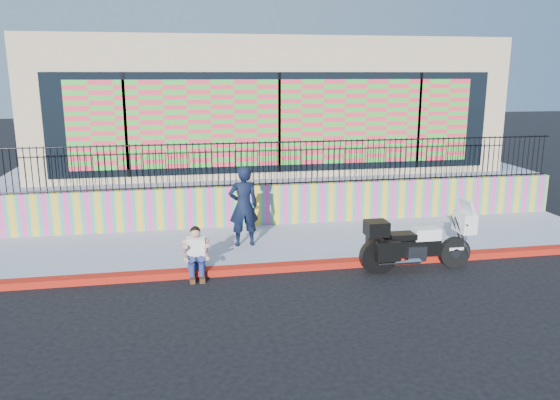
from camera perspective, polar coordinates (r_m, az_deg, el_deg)
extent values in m
plane|color=black|center=(12.19, 3.45, -7.15)|extent=(90.00, 90.00, 0.00)
cube|color=#AA0C0D|center=(12.17, 3.46, -6.82)|extent=(16.00, 0.30, 0.15)
cube|color=#8C92A8|center=(13.69, 1.80, -4.51)|extent=(16.00, 3.00, 0.15)
cube|color=#EF3F96|center=(15.03, 0.53, -0.42)|extent=(16.00, 0.20, 1.10)
cube|color=#8C92A8|center=(19.97, -2.26, 2.74)|extent=(16.00, 10.00, 1.25)
cube|color=tan|center=(19.47, -2.24, 10.26)|extent=(14.00, 8.00, 4.00)
cube|color=black|center=(15.54, -0.08, 8.07)|extent=(12.60, 0.04, 2.80)
cube|color=#FC384D|center=(15.51, -0.06, 8.06)|extent=(11.48, 0.02, 2.40)
cylinder|color=black|center=(12.73, 17.77, -5.24)|extent=(0.70, 0.15, 0.70)
cylinder|color=black|center=(12.00, 10.16, -5.91)|extent=(0.70, 0.15, 0.70)
cube|color=black|center=(12.28, 14.13, -4.78)|extent=(1.00, 0.29, 0.36)
cube|color=silver|center=(12.29, 13.87, -5.27)|extent=(0.42, 0.36, 0.32)
cube|color=white|center=(12.28, 15.01, -3.41)|extent=(0.58, 0.34, 0.25)
cube|color=black|center=(12.06, 12.60, -3.68)|extent=(0.58, 0.36, 0.13)
cube|color=white|center=(12.63, 18.74, -2.21)|extent=(0.32, 0.55, 0.44)
cube|color=silver|center=(12.57, 19.02, -0.72)|extent=(0.19, 0.48, 0.36)
cube|color=black|center=(11.79, 10.05, -2.93)|extent=(0.46, 0.44, 0.32)
cube|color=black|center=(11.69, 11.23, -5.28)|extent=(0.51, 0.19, 0.42)
cube|color=black|center=(12.25, 10.15, -4.38)|extent=(0.51, 0.19, 0.42)
cube|color=white|center=(12.70, 17.80, -4.79)|extent=(0.34, 0.17, 0.06)
imported|color=black|center=(13.04, -3.84, -0.64)|extent=(0.74, 0.51, 1.95)
cube|color=navy|center=(11.88, -8.74, -6.60)|extent=(0.36, 0.28, 0.18)
cube|color=white|center=(11.73, -8.79, -5.06)|extent=(0.38, 0.27, 0.54)
sphere|color=tan|center=(11.59, -8.84, -3.43)|extent=(0.21, 0.21, 0.21)
cube|color=#472814|center=(11.54, -9.13, -8.24)|extent=(0.11, 0.26, 0.10)
cube|color=#472814|center=(11.54, -8.13, -8.20)|extent=(0.11, 0.26, 0.10)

